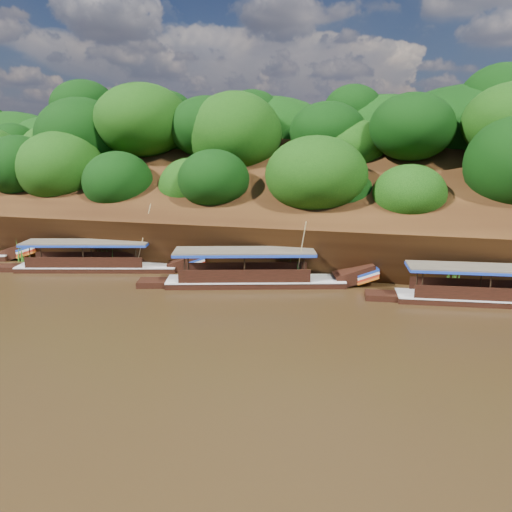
# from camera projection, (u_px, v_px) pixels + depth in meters

# --- Properties ---
(ground) EXTENTS (160.00, 160.00, 0.00)m
(ground) POSITION_uv_depth(u_px,v_px,m) (228.00, 322.00, 26.58)
(ground) COLOR black
(ground) RESTS_ON ground
(riverbank) EXTENTS (120.00, 30.06, 19.40)m
(riverbank) POSITION_uv_depth(u_px,v_px,m) (302.00, 222.00, 47.55)
(riverbank) COLOR black
(riverbank) RESTS_ON ground
(boat_0) EXTENTS (13.81, 3.48, 6.17)m
(boat_0) POSITION_uv_depth(u_px,v_px,m) (510.00, 296.00, 29.40)
(boat_0) COLOR black
(boat_0) RESTS_ON ground
(boat_1) EXTENTS (13.99, 5.82, 4.94)m
(boat_1) POSITION_uv_depth(u_px,v_px,m) (266.00, 277.00, 33.30)
(boat_1) COLOR black
(boat_1) RESTS_ON ground
(boat_2) EXTENTS (13.99, 5.31, 5.39)m
(boat_2) POSITION_uv_depth(u_px,v_px,m) (107.00, 264.00, 37.18)
(boat_2) COLOR black
(boat_2) RESTS_ON ground
(reeds) EXTENTS (49.03, 2.48, 1.92)m
(reeds) POSITION_uv_depth(u_px,v_px,m) (233.00, 263.00, 35.85)
(reeds) COLOR #2E701C
(reeds) RESTS_ON ground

